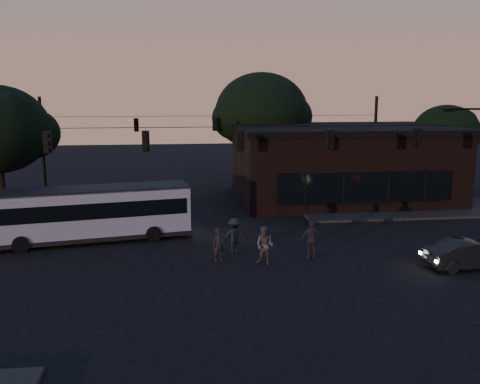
{
  "coord_description": "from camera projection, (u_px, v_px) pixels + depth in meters",
  "views": [
    {
      "loc": [
        -3.18,
        -21.65,
        7.89
      ],
      "look_at": [
        0.0,
        4.0,
        3.0
      ],
      "focal_mm": 40.0,
      "sensor_mm": 36.0,
      "label": 1
    }
  ],
  "objects": [
    {
      "name": "sidewalk_far_right",
      "position": [
        390.0,
        203.0,
        38.05
      ],
      "size": [
        14.0,
        10.0,
        0.15
      ],
      "primitive_type": "cube",
      "color": "black",
      "rests_on": "ground"
    },
    {
      "name": "pedestrian_c",
      "position": [
        312.0,
        240.0,
        25.28
      ],
      "size": [
        1.14,
        0.52,
        1.9
      ],
      "primitive_type": "imported",
      "rotation": [
        0.0,
        0.0,
        3.09
      ],
      "color": "#222128",
      "rests_on": "ground"
    },
    {
      "name": "signal_rig_near",
      "position": [
        240.0,
        163.0,
        26.04
      ],
      "size": [
        26.24,
        0.3,
        7.5
      ],
      "color": "black",
      "rests_on": "ground"
    },
    {
      "name": "pedestrian_d",
      "position": [
        234.0,
        236.0,
        26.32
      ],
      "size": [
        1.21,
        0.79,
        1.77
      ],
      "primitive_type": "imported",
      "rotation": [
        0.0,
        0.0,
        3.02
      ],
      "color": "black",
      "rests_on": "ground"
    },
    {
      "name": "pedestrian_a",
      "position": [
        219.0,
        245.0,
        25.09
      ],
      "size": [
        0.66,
        0.53,
        1.58
      ],
      "primitive_type": "imported",
      "rotation": [
        0.0,
        0.0,
        0.29
      ],
      "color": "black",
      "rests_on": "ground"
    },
    {
      "name": "tree_behind",
      "position": [
        261.0,
        112.0,
        43.75
      ],
      "size": [
        7.6,
        7.6,
        9.43
      ],
      "color": "black",
      "rests_on": "ground"
    },
    {
      "name": "signal_rig_far",
      "position": [
        215.0,
        139.0,
        41.68
      ],
      "size": [
        26.24,
        0.3,
        7.5
      ],
      "color": "black",
      "rests_on": "ground"
    },
    {
      "name": "tree_right",
      "position": [
        446.0,
        133.0,
        41.83
      ],
      "size": [
        5.2,
        5.2,
        6.86
      ],
      "color": "black",
      "rests_on": "ground"
    },
    {
      "name": "sidewalk_far_left",
      "position": [
        9.0,
        213.0,
        34.91
      ],
      "size": [
        14.0,
        10.0,
        0.15
      ],
      "primitive_type": "cube",
      "color": "black",
      "rests_on": "ground"
    },
    {
      "name": "car",
      "position": [
        469.0,
        254.0,
        24.1
      ],
      "size": [
        4.15,
        1.76,
        1.33
      ],
      "primitive_type": "imported",
      "rotation": [
        0.0,
        0.0,
        1.66
      ],
      "color": "black",
      "rests_on": "ground"
    },
    {
      "name": "ground",
      "position": [
        251.0,
        278.0,
        22.96
      ],
      "size": [
        120.0,
        120.0,
        0.0
      ],
      "primitive_type": "plane",
      "color": "black",
      "rests_on": "ground"
    },
    {
      "name": "pedestrian_b",
      "position": [
        265.0,
        245.0,
        24.59
      ],
      "size": [
        1.11,
        1.06,
        1.8
      ],
      "primitive_type": "imported",
      "rotation": [
        0.0,
        0.0,
        -0.61
      ],
      "color": "#443E3E",
      "rests_on": "ground"
    },
    {
      "name": "bus",
      "position": [
        93.0,
        211.0,
        28.37
      ],
      "size": [
        10.5,
        4.2,
        2.88
      ],
      "rotation": [
        0.0,
        0.0,
        0.18
      ],
      "color": "gray",
      "rests_on": "ground"
    },
    {
      "name": "building",
      "position": [
        342.0,
        163.0,
        39.12
      ],
      "size": [
        15.4,
        10.41,
        5.4
      ],
      "color": "black",
      "rests_on": "ground"
    }
  ]
}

